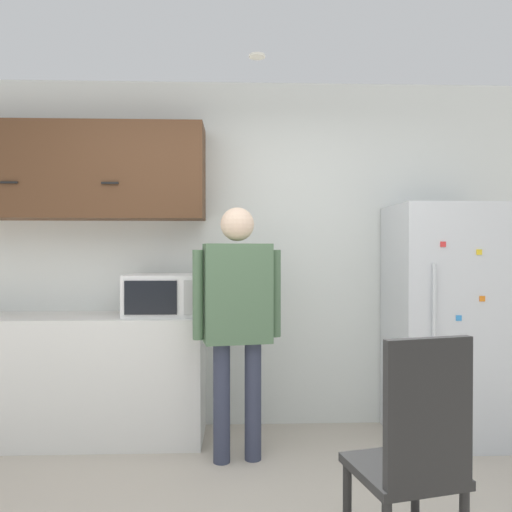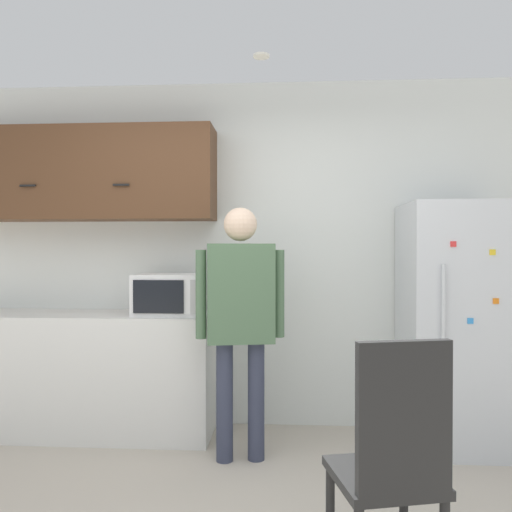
% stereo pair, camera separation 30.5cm
% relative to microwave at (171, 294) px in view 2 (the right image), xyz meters
% --- Properties ---
extents(back_wall, '(6.00, 0.06, 2.70)m').
position_rel_microwave_xyz_m(back_wall, '(0.49, 0.33, 0.30)').
color(back_wall, silver).
rests_on(back_wall, ground_plane).
extents(counter, '(2.01, 0.55, 0.90)m').
position_rel_microwave_xyz_m(counter, '(-0.71, 0.03, -0.60)').
color(counter, silver).
rests_on(counter, ground_plane).
extents(upper_cabinets, '(2.01, 0.37, 0.70)m').
position_rel_microwave_xyz_m(upper_cabinets, '(-0.71, 0.12, 0.91)').
color(upper_cabinets, '#51331E').
extents(microwave, '(0.51, 0.40, 0.30)m').
position_rel_microwave_xyz_m(microwave, '(0.00, 0.00, 0.00)').
color(microwave, white).
rests_on(microwave, counter).
extents(person, '(0.58, 0.29, 1.66)m').
position_rel_microwave_xyz_m(person, '(0.55, -0.38, -0.04)').
color(person, '#33384C').
rests_on(person, ground_plane).
extents(refrigerator, '(0.73, 0.69, 1.71)m').
position_rel_microwave_xyz_m(refrigerator, '(2.05, -0.04, -0.20)').
color(refrigerator, silver).
rests_on(refrigerator, ground_plane).
extents(chair, '(0.49, 0.49, 1.04)m').
position_rel_microwave_xyz_m(chair, '(1.28, -1.62, -0.50)').
color(chair, black).
rests_on(chair, ground_plane).
extents(ceiling_light, '(0.11, 0.11, 0.01)m').
position_rel_microwave_xyz_m(ceiling_light, '(0.68, -0.29, 1.63)').
color(ceiling_light, white).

